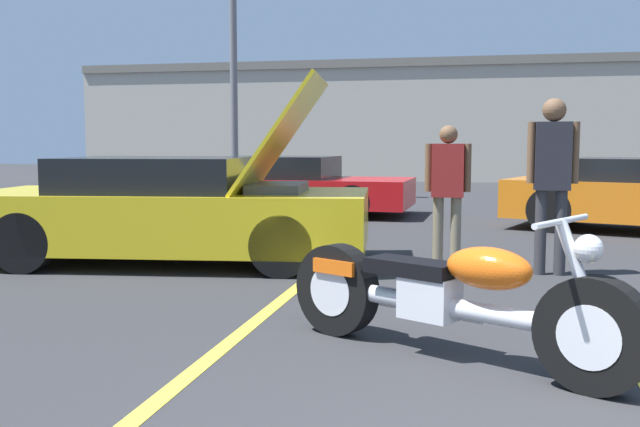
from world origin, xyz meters
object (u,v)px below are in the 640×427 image
(show_car_hood_open, at_px, (174,210))
(spectator_by_show_car, at_px, (448,183))
(parked_car_left_row, at_px, (286,186))
(spectator_near_motorcycle, at_px, (552,169))
(light_pole, at_px, (236,31))
(motorcycle, at_px, (448,298))

(show_car_hood_open, distance_m, spectator_by_show_car, 3.17)
(parked_car_left_row, height_order, spectator_near_motorcycle, spectator_near_motorcycle)
(light_pole, xyz_separation_m, show_car_hood_open, (2.32, -9.10, -3.47))
(spectator_near_motorcycle, bearing_deg, parked_car_left_row, 127.77)
(motorcycle, xyz_separation_m, parked_car_left_row, (-3.45, 8.89, 0.15))
(light_pole, xyz_separation_m, spectator_near_motorcycle, (6.51, -9.01, -2.97))
(motorcycle, bearing_deg, spectator_near_motorcycle, 102.99)
(show_car_hood_open, height_order, parked_car_left_row, show_car_hood_open)
(light_pole, relative_size, motorcycle, 3.26)
(light_pole, height_order, show_car_hood_open, light_pole)
(motorcycle, bearing_deg, spectator_by_show_car, 121.54)
(motorcycle, distance_m, spectator_by_show_car, 3.76)
(spectator_by_show_car, bearing_deg, light_pole, 122.43)
(parked_car_left_row, distance_m, spectator_by_show_car, 6.15)
(spectator_by_show_car, bearing_deg, parked_car_left_row, 122.50)
(spectator_near_motorcycle, xyz_separation_m, spectator_by_show_car, (-1.09, 0.49, -0.18))
(show_car_hood_open, bearing_deg, spectator_by_show_car, 3.43)
(show_car_hood_open, relative_size, spectator_near_motorcycle, 2.54)
(light_pole, relative_size, spectator_by_show_car, 4.67)
(show_car_hood_open, xyz_separation_m, parked_car_left_row, (-0.19, 5.75, -0.06))
(light_pole, bearing_deg, motorcycle, -65.55)
(motorcycle, relative_size, spectator_near_motorcycle, 1.23)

